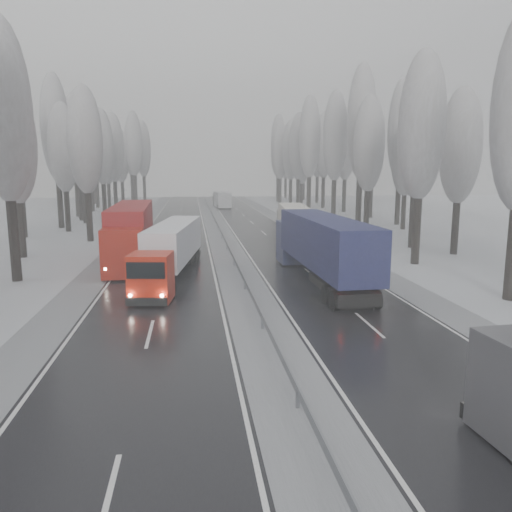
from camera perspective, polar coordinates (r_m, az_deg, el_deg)
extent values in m
plane|color=silver|center=(13.25, 8.76, -24.65)|extent=(260.00, 260.00, 0.00)
cube|color=black|center=(42.00, 4.39, -0.41)|extent=(7.50, 200.00, 0.03)
cube|color=black|center=(41.19, -10.06, -0.74)|extent=(7.50, 200.00, 0.03)
cube|color=#919498|center=(41.27, -2.76, -0.57)|extent=(3.00, 200.00, 0.04)
cube|color=#919498|center=(43.27, 10.83, -0.25)|extent=(2.40, 200.00, 0.04)
cube|color=#919498|center=(41.73, -16.86, -0.87)|extent=(2.40, 200.00, 0.04)
cube|color=slate|center=(41.16, -2.77, 0.22)|extent=(0.06, 200.00, 0.32)
cube|color=slate|center=(39.25, -2.53, -0.69)|extent=(0.12, 0.12, 0.60)
cube|color=slate|center=(70.90, -4.71, 4.01)|extent=(0.12, 0.12, 0.60)
cylinder|color=black|center=(41.72, 17.86, 2.95)|extent=(0.68, 0.68, 5.62)
ellipsoid|color=gray|center=(41.60, 18.46, 14.00)|extent=(3.60, 3.60, 11.48)
cylinder|color=black|center=(47.81, 21.81, 3.14)|extent=(0.64, 0.64, 4.94)
ellipsoid|color=gray|center=(47.59, 22.36, 11.60)|extent=(3.60, 3.60, 10.09)
cylinder|color=black|center=(50.49, 17.45, 3.93)|extent=(0.66, 0.66, 5.32)
ellipsoid|color=gray|center=(50.34, 17.90, 12.57)|extent=(3.60, 3.60, 10.88)
cylinder|color=black|center=(55.00, 17.86, 4.88)|extent=(0.72, 0.72, 6.31)
ellipsoid|color=gray|center=(55.03, 18.36, 14.27)|extent=(3.60, 3.60, 12.90)
cylinder|color=black|center=(59.79, 12.52, 5.03)|extent=(0.67, 0.67, 5.38)
ellipsoid|color=gray|center=(59.66, 12.80, 12.39)|extent=(3.60, 3.60, 10.98)
cylinder|color=black|center=(65.85, 16.50, 4.94)|extent=(0.62, 0.62, 4.59)
ellipsoid|color=gray|center=(65.66, 16.78, 10.65)|extent=(3.60, 3.60, 9.39)
cylinder|color=black|center=(65.12, 11.66, 6.13)|extent=(0.76, 0.76, 6.95)
ellipsoid|color=gray|center=(65.27, 11.97, 14.85)|extent=(3.60, 3.60, 14.19)
cylinder|color=black|center=(71.34, 15.90, 6.12)|extent=(0.74, 0.74, 6.59)
ellipsoid|color=gray|center=(71.41, 16.27, 13.68)|extent=(3.60, 3.60, 13.46)
cylinder|color=black|center=(74.80, 8.86, 6.45)|extent=(0.72, 0.72, 6.37)
ellipsoid|color=gray|center=(74.83, 9.05, 13.42)|extent=(3.60, 3.60, 13.01)
cylinder|color=black|center=(80.83, 12.97, 6.42)|extent=(0.70, 0.70, 5.97)
ellipsoid|color=gray|center=(80.81, 13.21, 12.47)|extent=(3.60, 3.60, 12.20)
cylinder|color=black|center=(84.80, 6.05, 7.00)|extent=(0.74, 0.74, 6.65)
ellipsoid|color=gray|center=(84.86, 6.17, 13.42)|extent=(3.60, 3.60, 13.59)
cylinder|color=black|center=(90.61, 10.03, 6.92)|extent=(0.71, 0.71, 6.14)
ellipsoid|color=gray|center=(90.61, 10.20, 12.46)|extent=(3.60, 3.60, 12.54)
cylinder|color=black|center=(94.36, 4.81, 7.12)|extent=(0.71, 0.71, 6.05)
ellipsoid|color=gray|center=(94.35, 4.89, 12.37)|extent=(3.60, 3.60, 12.37)
cylinder|color=black|center=(99.62, 7.68, 7.28)|extent=(0.72, 0.72, 6.30)
ellipsoid|color=gray|center=(99.64, 7.80, 12.45)|extent=(3.60, 3.60, 12.87)
cylinder|color=black|center=(101.72, 3.96, 7.28)|extent=(0.70, 0.70, 5.88)
ellipsoid|color=gray|center=(101.70, 4.01, 12.00)|extent=(3.60, 3.60, 12.00)
cylinder|color=black|center=(106.30, 5.20, 7.09)|extent=(0.64, 0.64, 4.86)
ellipsoid|color=gray|center=(106.20, 5.26, 10.84)|extent=(3.60, 3.60, 9.92)
cylinder|color=black|center=(108.53, 2.75, 7.48)|extent=(0.70, 0.70, 5.98)
ellipsoid|color=gray|center=(108.52, 2.79, 11.98)|extent=(3.60, 3.60, 12.21)
cylinder|color=black|center=(114.38, 6.99, 7.59)|extent=(0.71, 0.71, 6.19)
ellipsoid|color=gray|center=(114.38, 7.08, 12.02)|extent=(3.60, 3.60, 12.64)
cylinder|color=black|center=(118.43, 2.54, 7.89)|extent=(0.75, 0.75, 6.86)
ellipsoid|color=gray|center=(118.50, 2.58, 12.63)|extent=(3.60, 3.60, 14.01)
cylinder|color=black|center=(123.74, 5.44, 7.64)|extent=(0.68, 0.68, 5.55)
ellipsoid|color=gray|center=(123.69, 5.50, 11.31)|extent=(3.60, 3.60, 11.33)
cylinder|color=black|center=(129.14, 2.48, 7.88)|extent=(0.71, 0.71, 6.09)
ellipsoid|color=gray|center=(129.13, 2.51, 11.74)|extent=(3.60, 3.60, 12.45)
cylinder|color=black|center=(133.58, 3.39, 7.81)|extent=(0.67, 0.67, 5.49)
ellipsoid|color=gray|center=(133.53, 3.42, 11.17)|extent=(3.60, 3.60, 11.21)
cylinder|color=black|center=(37.28, -25.94, 1.83)|extent=(0.69, 0.69, 5.83)
ellipsoid|color=gray|center=(37.19, -26.93, 14.64)|extent=(3.60, 3.60, 11.92)
cylinder|color=black|center=(47.23, -25.26, 2.88)|extent=(0.65, 0.65, 5.03)
ellipsoid|color=gray|center=(47.02, -25.91, 11.60)|extent=(3.60, 3.60, 10.28)
cylinder|color=black|center=(55.45, -18.53, 4.42)|extent=(0.67, 0.67, 5.44)
ellipsoid|color=gray|center=(55.32, -18.98, 12.45)|extent=(3.60, 3.60, 11.11)
cylinder|color=black|center=(61.28, -25.11, 4.61)|extent=(0.69, 0.69, 5.72)
ellipsoid|color=gray|center=(61.21, -25.68, 12.24)|extent=(3.60, 3.60, 11.69)
cylinder|color=black|center=(65.13, -20.76, 4.94)|extent=(0.66, 0.66, 5.23)
ellipsoid|color=gray|center=(65.00, -21.16, 11.50)|extent=(3.60, 3.60, 10.68)
cylinder|color=black|center=(69.38, -21.48, 5.73)|extent=(0.74, 0.74, 6.60)
ellipsoid|color=gray|center=(69.46, -21.98, 13.50)|extent=(3.60, 3.60, 13.49)
cylinder|color=black|center=(74.49, -18.99, 5.55)|extent=(0.65, 0.65, 5.16)
ellipsoid|color=gray|center=(74.37, -19.31, 11.22)|extent=(3.60, 3.60, 10.54)
cylinder|color=black|center=(78.66, -19.41, 5.96)|extent=(0.69, 0.69, 5.79)
ellipsoid|color=gray|center=(78.61, -19.77, 11.99)|extent=(3.60, 3.60, 11.84)
cylinder|color=black|center=(80.82, -16.94, 6.13)|extent=(0.68, 0.68, 5.64)
ellipsoid|color=gray|center=(80.76, -17.23, 11.84)|extent=(3.60, 3.60, 11.53)
cylinder|color=black|center=(85.64, -19.73, 6.47)|extent=(0.73, 0.73, 6.56)
ellipsoid|color=gray|center=(85.69, -20.10, 12.73)|extent=(3.60, 3.60, 13.40)
cylinder|color=black|center=(90.72, -15.74, 6.60)|extent=(0.69, 0.69, 5.79)
ellipsoid|color=gray|center=(90.68, -15.99, 11.82)|extent=(3.60, 3.60, 11.84)
cylinder|color=black|center=(95.43, -18.26, 6.87)|extent=(0.74, 0.74, 6.65)
ellipsoid|color=gray|center=(95.49, -18.57, 12.56)|extent=(3.60, 3.60, 13.58)
cylinder|color=black|center=(100.36, -16.45, 6.65)|extent=(0.65, 0.65, 5.12)
ellipsoid|color=gray|center=(100.27, -16.65, 10.82)|extent=(3.60, 3.60, 10.46)
cylinder|color=black|center=(104.76, -17.69, 6.90)|extent=(0.69, 0.69, 5.84)
ellipsoid|color=gray|center=(104.73, -17.93, 11.46)|extent=(3.60, 3.60, 11.92)
cylinder|color=black|center=(110.51, -13.60, 7.44)|extent=(0.74, 0.74, 6.67)
ellipsoid|color=gray|center=(110.56, -13.81, 12.37)|extent=(3.60, 3.60, 13.63)
cylinder|color=black|center=(115.79, -17.92, 7.24)|extent=(0.72, 0.72, 6.31)
ellipsoid|color=gray|center=(115.80, -18.16, 11.70)|extent=(3.60, 3.60, 12.88)
cylinder|color=black|center=(119.75, -12.63, 7.55)|extent=(0.72, 0.72, 6.29)
ellipsoid|color=gray|center=(119.76, -12.79, 11.84)|extent=(3.60, 3.60, 12.84)
cylinder|color=black|center=(124.38, -15.05, 7.20)|extent=(0.64, 0.64, 4.86)
ellipsoid|color=gray|center=(124.29, -15.19, 10.39)|extent=(3.60, 3.60, 9.92)
cylinder|color=black|center=(126.66, -13.96, 7.69)|extent=(0.74, 0.74, 6.63)
ellipsoid|color=gray|center=(126.70, -14.14, 11.97)|extent=(3.60, 3.60, 13.54)
cylinder|color=black|center=(130.98, -14.97, 7.52)|extent=(0.69, 0.69, 5.79)
ellipsoid|color=gray|center=(130.95, -15.13, 11.13)|extent=(3.60, 3.60, 11.82)
cube|color=black|center=(16.35, 27.14, -9.86)|extent=(2.22, 0.25, 0.97)
cube|color=black|center=(17.09, 26.44, -15.58)|extent=(2.42, 0.31, 0.48)
sphere|color=white|center=(16.44, 23.86, -14.93)|extent=(0.21, 0.21, 0.21)
cube|color=#1D234A|center=(40.53, 4.41, 1.76)|extent=(2.79, 2.90, 3.26)
cube|color=black|center=(41.74, 4.00, 3.05)|extent=(2.50, 0.18, 1.09)
cube|color=black|center=(42.14, 3.93, 0.28)|extent=(2.72, 0.24, 0.54)
cube|color=#16193E|center=(32.28, 7.91, 1.66)|extent=(3.18, 14.18, 3.04)
cube|color=black|center=(26.17, 12.32, -5.63)|extent=(2.50, 0.20, 0.49)
cube|color=black|center=(29.03, 10.05, -3.58)|extent=(2.56, 6.04, 0.49)
cube|color=black|center=(26.77, 11.84, -5.74)|extent=(2.50, 0.14, 0.65)
cylinder|color=black|center=(39.64, 3.08, -0.21)|extent=(0.41, 1.14, 1.13)
cylinder|color=black|center=(40.17, 6.26, -0.12)|extent=(0.41, 1.14, 1.13)
cylinder|color=black|center=(28.34, 8.14, -4.37)|extent=(0.41, 1.14, 1.13)
cylinder|color=black|center=(29.08, 12.44, -4.14)|extent=(0.41, 1.14, 1.13)
cylinder|color=black|center=(27.04, 9.02, -5.09)|extent=(0.41, 1.14, 1.13)
cylinder|color=black|center=(27.81, 13.50, -4.82)|extent=(0.41, 1.14, 1.13)
sphere|color=#FF0C05|center=(25.54, 10.29, -3.93)|extent=(0.22, 0.22, 0.22)
sphere|color=#FF0C05|center=(26.28, 14.55, -3.70)|extent=(0.22, 0.22, 0.22)
sphere|color=white|center=(41.89, 2.55, 0.84)|extent=(0.24, 0.24, 0.24)
sphere|color=white|center=(42.34, 5.29, 0.91)|extent=(0.24, 0.24, 0.24)
cube|color=gray|center=(56.34, 3.70, 3.82)|extent=(2.62, 2.71, 2.86)
cube|color=black|center=(57.46, 3.59, 4.61)|extent=(2.19, 0.31, 0.95)
cube|color=black|center=(57.75, 3.57, 2.82)|extent=(2.39, 0.38, 0.48)
cube|color=#BAB5A7|center=(48.88, 4.50, 4.07)|extent=(3.66, 12.58, 2.67)
cube|color=black|center=(42.99, 5.34, 0.50)|extent=(2.19, 0.33, 0.43)
cube|color=black|center=(45.72, 4.92, 1.31)|extent=(2.61, 5.43, 0.43)
cube|color=black|center=(43.54, 5.25, 0.37)|extent=(2.19, 0.28, 0.57)
cylinder|color=black|center=(55.63, 2.73, 2.63)|extent=(0.43, 1.02, 0.99)
cylinder|color=black|center=(55.81, 4.78, 2.63)|extent=(0.43, 1.02, 0.99)
cylinder|color=black|center=(45.28, 3.71, 0.96)|extent=(0.43, 1.02, 0.99)
cylinder|color=black|center=(45.51, 6.23, 0.97)|extent=(0.43, 1.02, 0.99)
cylinder|color=black|center=(44.06, 3.86, 0.71)|extent=(0.43, 1.02, 0.99)
cylinder|color=black|center=(44.29, 6.44, 0.72)|extent=(0.43, 1.02, 0.99)
sphere|color=#FF0C05|center=(42.71, 4.16, 1.49)|extent=(0.19, 0.19, 0.19)
sphere|color=#FF0C05|center=(42.93, 6.57, 1.50)|extent=(0.19, 0.19, 0.19)
sphere|color=white|center=(57.66, 2.67, 3.20)|extent=(0.21, 0.21, 0.21)
sphere|color=white|center=(57.82, 4.46, 3.20)|extent=(0.21, 0.21, 0.21)
cube|color=#A8AAAF|center=(98.69, -3.87, 6.47)|extent=(3.20, 6.93, 2.91)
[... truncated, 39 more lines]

